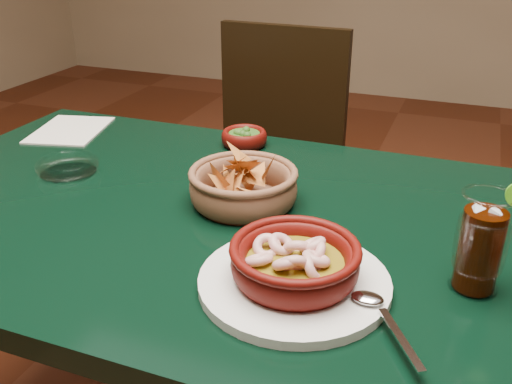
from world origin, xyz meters
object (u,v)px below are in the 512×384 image
(shrimp_plate, at_px, (295,267))
(dining_chair, at_px, (267,170))
(dining_table, at_px, (192,251))
(chip_basket, at_px, (243,186))
(cola_drink, at_px, (481,244))

(shrimp_plate, bearing_deg, dining_chair, 112.32)
(dining_chair, bearing_deg, dining_table, -81.61)
(shrimp_plate, distance_m, chip_basket, 0.28)
(dining_chair, relative_size, shrimp_plate, 2.82)
(chip_basket, bearing_deg, dining_table, -154.69)
(dining_table, relative_size, cola_drink, 7.10)
(chip_basket, relative_size, cola_drink, 1.37)
(dining_chair, relative_size, cola_drink, 5.56)
(shrimp_plate, relative_size, cola_drink, 1.97)
(cola_drink, bearing_deg, dining_table, 170.14)
(dining_table, distance_m, shrimp_plate, 0.34)
(dining_table, xyz_separation_m, shrimp_plate, (0.26, -0.18, 0.13))
(dining_chair, height_order, cola_drink, dining_chair)
(dining_table, bearing_deg, cola_drink, -9.86)
(chip_basket, bearing_deg, cola_drink, -17.65)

